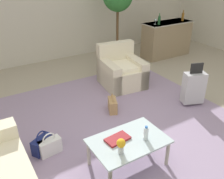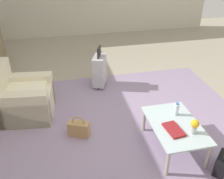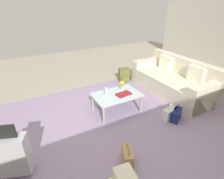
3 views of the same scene
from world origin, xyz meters
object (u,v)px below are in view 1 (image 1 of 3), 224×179
object	(u,v)px
armchair	(121,72)
suitcase_silver	(194,87)
potted_ficus	(118,3)
wine_bottle_green	(159,20)
coffee_table_book	(118,139)
wine_glass_left_of_centre	(183,17)
bar_console	(166,39)
coffee_table	(128,143)
handbag_white	(50,146)
flower_vase	(121,145)
handbag_navy	(42,144)
wine_bottle_amber	(183,17)
water_bottle	(146,133)
wine_glass_leftmost	(155,20)
handbag_tan	(113,105)

from	to	relation	value
armchair	suitcase_silver	size ratio (longest dim) A/B	1.16
potted_ficus	wine_bottle_green	bearing A→B (deg)	-39.45
coffee_table_book	wine_glass_left_of_centre	xyz separation A→B (m)	(4.12, 2.97, 0.65)
coffee_table_book	bar_console	distance (m)	4.71
potted_ficus	coffee_table	bearing A→B (deg)	-120.74
wine_bottle_green	handbag_white	distance (m)	4.58
flower_vase	wine_glass_left_of_centre	distance (m)	5.33
bar_console	suitcase_silver	world-z (taller)	bar_console
coffee_table	flower_vase	bearing A→B (deg)	-145.71
handbag_navy	bar_console	bearing A→B (deg)	26.83
wine_bottle_amber	suitcase_silver	size ratio (longest dim) A/B	0.35
flower_vase	handbag_white	distance (m)	1.18
wine_bottle_green	bar_console	bearing A→B (deg)	13.98
water_bottle	wine_bottle_green	size ratio (longest dim) A/B	0.68
armchair	water_bottle	world-z (taller)	armchair
wine_glass_left_of_centre	armchair	bearing A→B (deg)	-161.83
wine_glass_leftmost	handbag_tan	distance (m)	3.18
water_bottle	wine_glass_leftmost	xyz separation A→B (m)	(2.80, 3.17, 0.57)
handbag_white	coffee_table_book	bearing A→B (deg)	-44.33
coffee_table	bar_console	distance (m)	4.68
wine_glass_left_of_centre	potted_ficus	size ratio (longest dim) A/B	0.07
flower_vase	wine_bottle_amber	bearing A→B (deg)	37.07
coffee_table	coffee_table_book	xyz separation A→B (m)	(-0.12, 0.08, 0.07)
flower_vase	wine_glass_leftmost	distance (m)	4.58
handbag_tan	wine_glass_left_of_centre	bearing A→B (deg)	27.16
water_bottle	coffee_table_book	world-z (taller)	water_bottle
armchair	wine_bottle_green	xyz separation A→B (m)	(1.75, 0.82, 0.79)
suitcase_silver	handbag_white	bearing A→B (deg)	178.59
handbag_navy	handbag_tan	size ratio (longest dim) A/B	1.00
suitcase_silver	flower_vase	bearing A→B (deg)	-159.05
wine_bottle_amber	coffee_table	bearing A→B (deg)	-142.78
coffee_table	wine_glass_leftmost	xyz separation A→B (m)	(3.00, 3.07, 0.72)
water_bottle	handbag_white	distance (m)	1.40
handbag_tan	wine_bottle_green	bearing A→B (deg)	34.20
coffee_table_book	suitcase_silver	size ratio (longest dim) A/B	0.37
bar_console	handbag_tan	distance (m)	3.49
wine_glass_left_of_centre	suitcase_silver	world-z (taller)	wine_glass_left_of_centre
armchair	wine_bottle_amber	world-z (taller)	wine_bottle_amber
wine_glass_leftmost	coffee_table_book	bearing A→B (deg)	-136.26
wine_bottle_green	handbag_white	xyz separation A→B (m)	(-3.89, -2.22, -0.97)
wine_glass_leftmost	wine_bottle_amber	bearing A→B (deg)	-4.51
coffee_table	suitcase_silver	size ratio (longest dim) A/B	1.18
handbag_white	flower_vase	bearing A→B (deg)	-56.61
handbag_white	handbag_navy	xyz separation A→B (m)	(-0.08, 0.10, 0.00)
wine_glass_leftmost	wine_glass_left_of_centre	bearing A→B (deg)	-0.64
coffee_table_book	flower_vase	xyz separation A→B (m)	(-0.10, -0.23, 0.11)
suitcase_silver	handbag_navy	distance (m)	2.92
bar_console	handbag_white	distance (m)	4.93
flower_vase	wine_bottle_green	size ratio (longest dim) A/B	0.68
water_bottle	handbag_tan	bearing A→B (deg)	75.91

